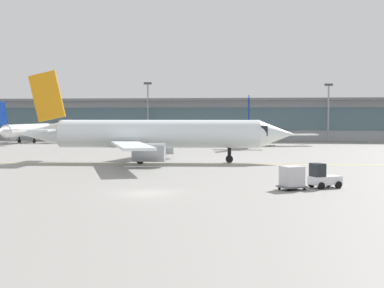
% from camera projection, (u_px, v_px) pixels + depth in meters
% --- Properties ---
extents(ground_plane, '(400.00, 400.00, 0.00)m').
position_uv_depth(ground_plane, '(148.00, 193.00, 44.73)').
color(ground_plane, gray).
extents(taxiway_centreline_stripe, '(109.57, 10.42, 0.01)m').
position_uv_depth(taxiway_centreline_stripe, '(156.00, 164.00, 70.52)').
color(taxiway_centreline_stripe, yellow).
rests_on(taxiway_centreline_stripe, ground_plane).
extents(terminal_concourse, '(170.49, 11.00, 9.60)m').
position_uv_depth(terminal_concourse, '(233.00, 119.00, 133.62)').
color(terminal_concourse, '#9EA3A8').
rests_on(terminal_concourse, ground_plane).
extents(gate_airplane_0, '(23.97, 25.90, 8.57)m').
position_uv_depth(gate_airplane_0, '(30.00, 130.00, 120.40)').
color(gate_airplane_0, white).
rests_on(gate_airplane_0, ground_plane).
extents(gate_airplane_1, '(26.33, 28.32, 9.39)m').
position_uv_depth(gate_airplane_1, '(249.00, 131.00, 110.22)').
color(gate_airplane_1, white).
rests_on(gate_airplane_1, ground_plane).
extents(taxiing_regional_jet, '(35.42, 32.80, 11.73)m').
position_uv_depth(taxiing_regional_jet, '(156.00, 135.00, 72.33)').
color(taxiing_regional_jet, white).
rests_on(taxiing_regional_jet, ground_plane).
extents(baggage_tug, '(2.95, 2.56, 2.10)m').
position_uv_depth(baggage_tug, '(323.00, 177.00, 47.72)').
color(baggage_tug, silver).
rests_on(baggage_tug, ground_plane).
extents(cargo_dolly_lead, '(2.62, 2.44, 1.94)m').
position_uv_depth(cargo_dolly_lead, '(292.00, 177.00, 46.59)').
color(cargo_dolly_lead, '#595B60').
rests_on(cargo_dolly_lead, ground_plane).
extents(apron_light_mast_1, '(1.80, 0.36, 13.21)m').
position_uv_depth(apron_light_mast_1, '(148.00, 108.00, 129.63)').
color(apron_light_mast_1, gray).
rests_on(apron_light_mast_1, ground_plane).
extents(apron_light_mast_2, '(1.80, 0.36, 12.56)m').
position_uv_depth(apron_light_mast_2, '(328.00, 110.00, 122.65)').
color(apron_light_mast_2, gray).
rests_on(apron_light_mast_2, ground_plane).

